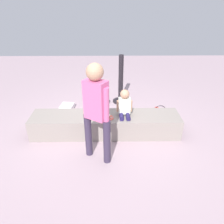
% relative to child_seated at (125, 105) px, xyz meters
% --- Properties ---
extents(ground_plane, '(12.00, 12.00, 0.00)m').
position_rel_child_seated_xyz_m(ground_plane, '(-0.34, -0.00, -0.59)').
color(ground_plane, '#A28A93').
extents(concrete_ledge, '(2.69, 0.56, 0.38)m').
position_rel_child_seated_xyz_m(concrete_ledge, '(-0.34, -0.00, -0.40)').
color(concrete_ledge, gray).
rests_on(concrete_ledge, ground_plane).
extents(child_seated, '(0.28, 0.32, 0.48)m').
position_rel_child_seated_xyz_m(child_seated, '(0.00, 0.00, 0.00)').
color(child_seated, '#211A4A').
rests_on(child_seated, concrete_ledge).
extents(adult_standing, '(0.40, 0.32, 1.53)m').
position_rel_child_seated_xyz_m(adult_standing, '(-0.45, -0.70, 0.33)').
color(adult_standing, '#33293F').
rests_on(adult_standing, ground_plane).
extents(cake_plate, '(0.22, 0.22, 0.07)m').
position_rel_child_seated_xyz_m(cake_plate, '(-0.31, -0.10, -0.19)').
color(cake_plate, '#E0594C').
rests_on(cake_plate, concrete_ledge).
extents(gift_bag, '(0.26, 0.10, 0.33)m').
position_rel_child_seated_xyz_m(gift_bag, '(-0.59, 1.21, -0.45)').
color(gift_bag, '#B259BF').
rests_on(gift_bag, ground_plane).
extents(railing_post, '(0.36, 0.36, 1.14)m').
position_rel_child_seated_xyz_m(railing_post, '(0.00, 1.35, -0.16)').
color(railing_post, black).
rests_on(railing_post, ground_plane).
extents(water_bottle_near_gift, '(0.07, 0.07, 0.24)m').
position_rel_child_seated_xyz_m(water_bottle_near_gift, '(-0.32, 1.18, -0.48)').
color(water_bottle_near_gift, silver).
rests_on(water_bottle_near_gift, ground_plane).
extents(water_bottle_far_side, '(0.06, 0.06, 0.21)m').
position_rel_child_seated_xyz_m(water_bottle_far_side, '(-1.03, 0.52, -0.49)').
color(water_bottle_far_side, silver).
rests_on(water_bottle_far_side, ground_plane).
extents(party_cup_red, '(0.08, 0.08, 0.10)m').
position_rel_child_seated_xyz_m(party_cup_red, '(0.78, 0.83, -0.54)').
color(party_cup_red, red).
rests_on(party_cup_red, ground_plane).
extents(cake_box_white, '(0.31, 0.34, 0.11)m').
position_rel_child_seated_xyz_m(cake_box_white, '(-1.23, 0.96, -0.54)').
color(cake_box_white, white).
rests_on(cake_box_white, ground_plane).
extents(handbag_black_leather, '(0.31, 0.12, 0.31)m').
position_rel_child_seated_xyz_m(handbag_black_leather, '(0.78, 0.52, -0.49)').
color(handbag_black_leather, black).
rests_on(handbag_black_leather, ground_plane).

